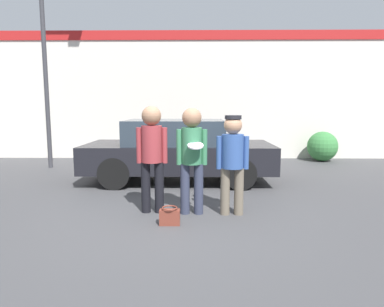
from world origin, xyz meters
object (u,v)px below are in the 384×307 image
object	(u,v)px
shrub	(322,146)
person_right	(232,156)
person_middle_with_frisbee	(192,152)
handbag	(170,216)
person_left	(152,150)
street_lamp	(50,20)
parked_car_near	(178,150)

from	to	relation	value
shrub	person_right	bearing A→B (deg)	-121.88
person_middle_with_frisbee	shrub	bearing A→B (deg)	53.42
person_right	handbag	bearing A→B (deg)	-152.26
person_left	street_lamp	size ratio (longest dim) A/B	0.26
person_middle_with_frisbee	shrub	world-z (taller)	person_middle_with_frisbee
street_lamp	handbag	world-z (taller)	street_lamp
person_left	handbag	xyz separation A→B (m)	(0.33, -0.61, -0.91)
person_middle_with_frisbee	person_right	size ratio (longest dim) A/B	1.07
street_lamp	shrub	world-z (taller)	street_lamp
person_middle_with_frisbee	handbag	distance (m)	1.08
parked_car_near	street_lamp	xyz separation A→B (m)	(-3.56, 1.74, 3.35)
parked_car_near	handbag	xyz separation A→B (m)	(0.04, -3.03, -0.60)
person_left	street_lamp	bearing A→B (deg)	128.18
person_left	person_right	world-z (taller)	person_left
street_lamp	shrub	distance (m)	8.88
person_left	person_right	size ratio (longest dim) A/B	1.09
person_middle_with_frisbee	handbag	size ratio (longest dim) A/B	5.70
person_right	shrub	bearing A→B (deg)	58.12
shrub	handbag	distance (m)	7.50
person_left	shrub	distance (m)	7.25
street_lamp	shrub	xyz separation A→B (m)	(8.01, 1.29, -3.60)
person_right	street_lamp	xyz separation A→B (m)	(-4.56, 4.26, 3.13)
parked_car_near	handbag	size ratio (longest dim) A/B	14.21
person_middle_with_frisbee	parked_car_near	distance (m)	2.54
person_right	parked_car_near	world-z (taller)	person_right
person_left	handbag	size ratio (longest dim) A/B	5.80
person_middle_with_frisbee	handbag	bearing A→B (deg)	-120.58
street_lamp	handbag	size ratio (longest dim) A/B	22.56
person_middle_with_frisbee	handbag	xyz separation A→B (m)	(-0.32, -0.54, -0.89)
person_right	person_left	bearing A→B (deg)	175.53
parked_car_near	shrub	size ratio (longest dim) A/B	4.49
person_left	parked_car_near	bearing A→B (deg)	83.26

